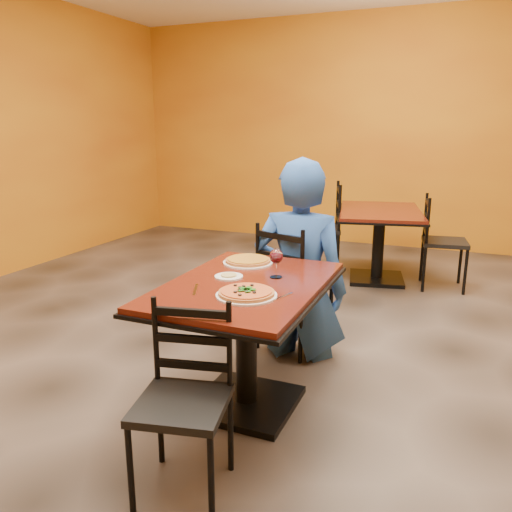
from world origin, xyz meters
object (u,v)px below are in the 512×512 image
at_px(table_second, 379,228).
at_px(pizza_main, 246,292).
at_px(wine_glass, 276,262).
at_px(chair_second_right, 445,243).
at_px(chair_main_far, 295,286).
at_px(plate_far, 248,263).
at_px(chair_main_near, 182,406).
at_px(chair_second_left, 318,229).
at_px(side_plate, 229,277).
at_px(table_main, 246,316).
at_px(pizza_far, 248,260).
at_px(diner, 300,259).
at_px(plate_main, 246,295).

bearing_deg(table_second, pizza_main, -93.55).
bearing_deg(wine_glass, chair_second_right, 73.04).
height_order(table_second, chair_main_far, chair_main_far).
bearing_deg(plate_far, chair_main_near, -81.19).
bearing_deg(chair_second_left, side_plate, -11.75).
distance_m(chair_second_right, pizza_main, 3.13).
distance_m(table_main, plate_far, 0.45).
distance_m(chair_second_right, pizza_far, 2.67).
xyz_separation_m(chair_second_right, diner, (-0.87, -1.98, 0.23)).
height_order(chair_main_near, wine_glass, wine_glass).
bearing_deg(chair_main_far, side_plate, 99.04).
relative_size(diner, plate_far, 4.47).
distance_m(chair_main_near, plate_far, 1.19).
bearing_deg(chair_main_near, side_plate, 88.68).
xyz_separation_m(chair_main_near, chair_second_left, (-0.39, 3.55, 0.08)).
distance_m(chair_second_left, diner, 2.03).
bearing_deg(diner, side_plate, 72.31).
bearing_deg(chair_second_right, plate_main, 156.41).
height_order(chair_second_right, plate_far, chair_second_right).
distance_m(pizza_far, side_plate, 0.32).
bearing_deg(chair_second_right, table_main, 153.56).
xyz_separation_m(chair_second_left, plate_main, (0.46, -3.00, 0.26)).
height_order(chair_second_left, pizza_far, chair_second_left).
bearing_deg(chair_second_right, pizza_main, 156.41).
height_order(plate_far, pizza_far, pizza_far).
relative_size(side_plate, wine_glass, 0.89).
relative_size(table_main, wine_glass, 6.83).
relative_size(table_main, plate_far, 3.97).
bearing_deg(diner, chair_main_near, 84.75).
relative_size(table_second, side_plate, 8.49).
height_order(table_second, chair_main_near, chair_main_near).
xyz_separation_m(chair_second_left, side_plate, (0.24, -2.74, 0.26)).
distance_m(diner, plate_far, 0.49).
height_order(chair_second_right, pizza_far, chair_second_right).
bearing_deg(chair_main_near, chair_second_left, 84.10).
relative_size(plate_main, side_plate, 1.94).
bearing_deg(side_plate, table_second, 81.54).
bearing_deg(side_plate, plate_main, -49.60).
bearing_deg(side_plate, diner, 76.59).
height_order(table_second, chair_second_right, chair_second_right).
bearing_deg(chair_main_far, diner, 145.97).
xyz_separation_m(chair_second_right, wine_glass, (-0.81, -2.64, 0.38)).
bearing_deg(table_second, side_plate, -98.46).
bearing_deg(chair_main_far, wine_glass, 117.05).
relative_size(chair_main_near, chair_second_left, 0.84).
relative_size(chair_main_near, pizza_main, 2.97).
bearing_deg(plate_far, chair_second_right, 66.13).
bearing_deg(plate_far, chair_main_far, 74.23).
height_order(chair_second_right, pizza_main, chair_second_right).
xyz_separation_m(diner, pizza_main, (0.04, -1.02, 0.08)).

